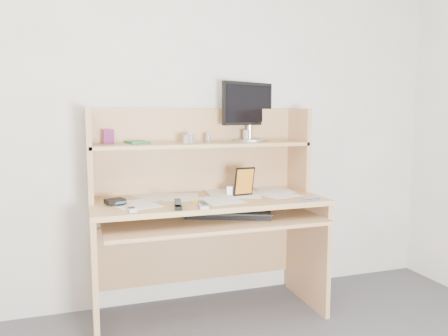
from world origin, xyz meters
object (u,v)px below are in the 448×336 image
object	(u,v)px
tv_remote	(203,205)
monitor	(249,110)
keyboard	(228,214)
desk	(205,205)
game_case	(244,181)

from	to	relation	value
tv_remote	monitor	bearing A→B (deg)	56.72
monitor	tv_remote	bearing A→B (deg)	-156.83
keyboard	monitor	xyz separation A→B (m)	(0.26, 0.34, 0.62)
desk	game_case	size ratio (longest dim) A/B	7.78
keyboard	tv_remote	xyz separation A→B (m)	(-0.20, -0.15, 0.10)
tv_remote	game_case	size ratio (longest dim) A/B	0.93
monitor	desk	bearing A→B (deg)	-179.22
desk	keyboard	bearing A→B (deg)	-60.99
tv_remote	monitor	world-z (taller)	monitor
tv_remote	desk	bearing A→B (deg)	82.81
tv_remote	monitor	xyz separation A→B (m)	(0.46, 0.48, 0.53)
keyboard	game_case	xyz separation A→B (m)	(0.13, 0.09, 0.18)
desk	game_case	bearing A→B (deg)	-20.38
desk	tv_remote	size ratio (longest dim) A/B	8.36
keyboard	tv_remote	bearing A→B (deg)	-120.64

